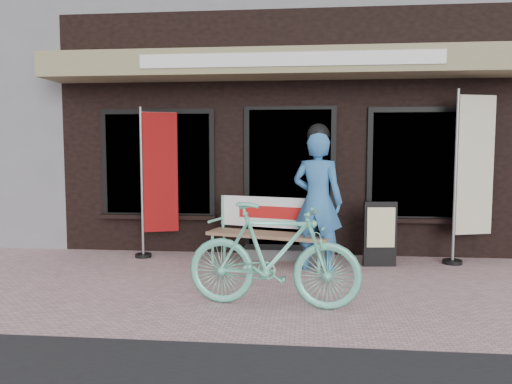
# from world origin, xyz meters

# --- Properties ---
(ground) EXTENTS (70.00, 70.00, 0.00)m
(ground) POSITION_xyz_m (0.00, 0.00, 0.00)
(ground) COLOR #C3959A
(ground) RESTS_ON ground
(storefront) EXTENTS (7.00, 6.77, 6.00)m
(storefront) POSITION_xyz_m (0.00, 4.96, 2.99)
(storefront) COLOR black
(storefront) RESTS_ON ground
(bench) EXTENTS (1.74, 0.87, 0.91)m
(bench) POSITION_xyz_m (-0.23, 1.31, 0.54)
(bench) COLOR #67CAA9
(bench) RESTS_ON ground
(person) EXTENTS (0.75, 0.60, 1.91)m
(person) POSITION_xyz_m (0.39, 1.08, 0.94)
(person) COLOR #316CAA
(person) RESTS_ON ground
(bicycle) EXTENTS (1.80, 0.68, 1.05)m
(bicycle) POSITION_xyz_m (-0.08, -0.51, 0.53)
(bicycle) COLOR #67CAA9
(bicycle) RESTS_ON ground
(nobori_red) EXTENTS (0.64, 0.33, 2.18)m
(nobori_red) POSITION_xyz_m (-1.91, 1.63, 1.12)
(nobori_red) COLOR gray
(nobori_red) RESTS_ON ground
(nobori_cream) EXTENTS (0.71, 0.34, 2.38)m
(nobori_cream) POSITION_xyz_m (2.49, 1.65, 1.23)
(nobori_cream) COLOR gray
(nobori_cream) RESTS_ON ground
(menu_stand) EXTENTS (0.44, 0.14, 0.88)m
(menu_stand) POSITION_xyz_m (1.24, 1.35, 0.45)
(menu_stand) COLOR black
(menu_stand) RESTS_ON ground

